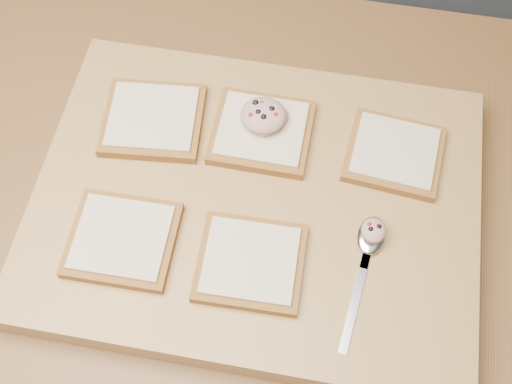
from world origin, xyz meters
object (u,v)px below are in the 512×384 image
bread_far_center (262,132)px  spoon (369,245)px  tuna_salad_dollop (263,115)px  cutting_board (256,204)px

bread_far_center → spoon: bearing=-41.1°
bread_far_center → spoon: bread_far_center is taller
tuna_salad_dollop → spoon: (0.15, -0.14, -0.03)m
bread_far_center → spoon: 0.20m
spoon → cutting_board: bearing=163.4°
spoon → tuna_salad_dollop: bearing=136.8°
cutting_board → spoon: size_ratio=3.16×
cutting_board → tuna_salad_dollop: size_ratio=9.42×
bread_far_center → tuna_salad_dollop: tuna_salad_dollop is taller
cutting_board → bread_far_center: (-0.01, 0.09, 0.03)m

